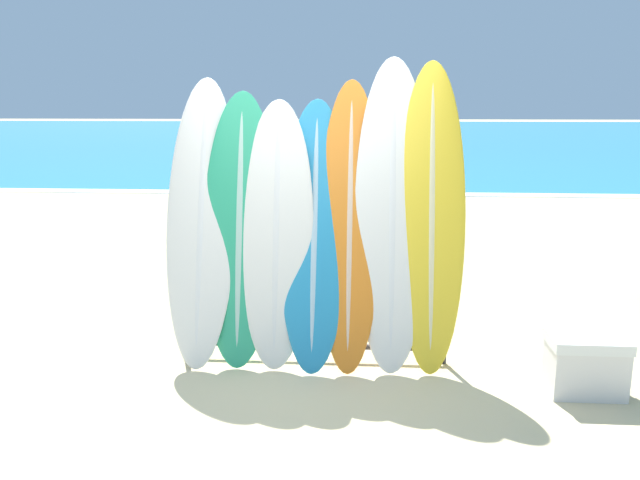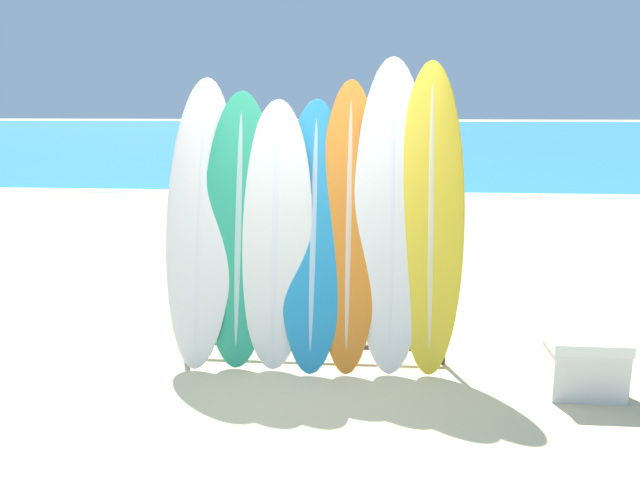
{
  "view_description": "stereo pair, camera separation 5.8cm",
  "coord_description": "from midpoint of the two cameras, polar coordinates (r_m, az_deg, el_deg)",
  "views": [
    {
      "loc": [
        0.53,
        -4.06,
        2.03
      ],
      "look_at": [
        0.15,
        1.44,
        0.82
      ],
      "focal_mm": 35.0,
      "sensor_mm": 36.0,
      "label": 1
    },
    {
      "loc": [
        0.59,
        -4.06,
        2.03
      ],
      "look_at": [
        0.15,
        1.44,
        0.82
      ],
      "focal_mm": 35.0,
      "sensor_mm": 36.0,
      "label": 2
    }
  ],
  "objects": [
    {
      "name": "surfboard_slot_5",
      "position": [
        4.86,
        6.87,
        2.48
      ],
      "size": [
        0.59,
        0.73,
        2.4
      ],
      "color": "silver",
      "rests_on": "ground_plane"
    },
    {
      "name": "ground_plane",
      "position": [
        4.57,
        -2.99,
        -13.94
      ],
      "size": [
        160.0,
        160.0,
        0.0
      ],
      "primitive_type": "plane",
      "color": "#CCB789"
    },
    {
      "name": "surfboard_slot_1",
      "position": [
        4.94,
        -7.09,
        1.08
      ],
      "size": [
        0.59,
        0.59,
        2.13
      ],
      "color": "#289E70",
      "rests_on": "ground_plane"
    },
    {
      "name": "person_mid_beach",
      "position": [
        7.19,
        -6.56,
        3.01
      ],
      "size": [
        0.25,
        0.27,
        1.59
      ],
      "rotation": [
        0.0,
        0.0,
        4.16
      ],
      "color": "#A87A5B",
      "rests_on": "ground_plane"
    },
    {
      "name": "person_near_water",
      "position": [
        7.98,
        4.35,
        3.84
      ],
      "size": [
        0.23,
        0.26,
        1.55
      ],
      "rotation": [
        0.0,
        0.0,
        4.25
      ],
      "color": "tan",
      "rests_on": "ground_plane"
    },
    {
      "name": "surfboard_slot_4",
      "position": [
        4.86,
        2.99,
        1.54
      ],
      "size": [
        0.5,
        0.79,
        2.23
      ],
      "color": "orange",
      "rests_on": "ground_plane"
    },
    {
      "name": "cooler_box",
      "position": [
        4.88,
        23.35,
        -10.5
      ],
      "size": [
        0.53,
        0.34,
        0.42
      ],
      "color": "silver",
      "rests_on": "ground_plane"
    },
    {
      "name": "surfboard_slot_3",
      "position": [
        4.87,
        -0.25,
        0.67
      ],
      "size": [
        0.55,
        0.79,
        2.08
      ],
      "color": "teal",
      "rests_on": "ground_plane"
    },
    {
      "name": "surfboard_slot_0",
      "position": [
        5.03,
        -10.5,
        1.81
      ],
      "size": [
        0.56,
        0.78,
        2.24
      ],
      "color": "silver",
      "rests_on": "ground_plane"
    },
    {
      "name": "ocean_water",
      "position": [
        43.56,
        3.9,
        9.67
      ],
      "size": [
        120.0,
        60.0,
        0.01
      ],
      "color": "teal",
      "rests_on": "ground_plane"
    },
    {
      "name": "surfboard_rack",
      "position": [
        4.98,
        -0.41,
        -6.24
      ],
      "size": [
        2.13,
        0.04,
        0.8
      ],
      "color": "#28282D",
      "rests_on": "ground_plane"
    },
    {
      "name": "surfboard_slot_2",
      "position": [
        4.88,
        -3.73,
        0.63
      ],
      "size": [
        0.58,
        0.6,
        2.07
      ],
      "color": "silver",
      "rests_on": "ground_plane"
    },
    {
      "name": "surfboard_slot_6",
      "position": [
        4.87,
        10.41,
        2.2
      ],
      "size": [
        0.52,
        0.69,
        2.37
      ],
      "color": "yellow",
      "rests_on": "ground_plane"
    }
  ]
}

